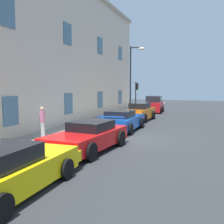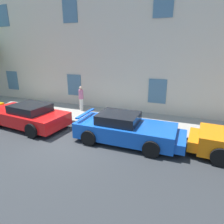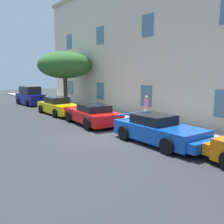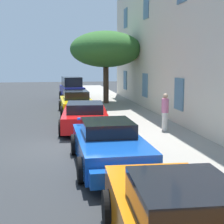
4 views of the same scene
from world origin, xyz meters
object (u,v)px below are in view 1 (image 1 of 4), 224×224
(sportscar_yellow_flank, at_px, (85,138))
(sportscar_white_middle, at_px, (122,121))
(street_lamp, at_px, (135,68))
(pedestrian_admiring, at_px, (42,121))
(traffic_light, at_px, (137,92))
(sportscar_tail_end, at_px, (138,113))
(hatchback_parked, at_px, (154,105))
(sportscar_red_lead, at_px, (14,170))

(sportscar_yellow_flank, xyz_separation_m, sportscar_white_middle, (5.95, 0.17, -0.00))
(sportscar_white_middle, relative_size, street_lamp, 0.76)
(sportscar_yellow_flank, relative_size, pedestrian_admiring, 3.22)
(sportscar_yellow_flank, height_order, sportscar_white_middle, sportscar_white_middle)
(sportscar_white_middle, xyz_separation_m, traffic_light, (9.44, 1.52, 1.66))
(sportscar_white_middle, bearing_deg, sportscar_tail_end, 2.31)
(hatchback_parked, relative_size, street_lamp, 0.56)
(sportscar_white_middle, bearing_deg, pedestrian_admiring, 143.68)
(sportscar_red_lead, relative_size, sportscar_tail_end, 1.06)
(street_lamp, bearing_deg, sportscar_yellow_flank, -173.75)
(pedestrian_admiring, bearing_deg, traffic_light, -6.81)
(sportscar_red_lead, xyz_separation_m, pedestrian_admiring, (6.27, 3.38, 0.40))
(traffic_light, bearing_deg, sportscar_tail_end, -163.76)
(sportscar_red_lead, bearing_deg, street_lamp, 4.82)
(pedestrian_admiring, bearing_deg, sportscar_tail_end, -17.91)
(sportscar_yellow_flank, relative_size, hatchback_parked, 1.45)
(sportscar_red_lead, height_order, traffic_light, traffic_light)
(hatchback_parked, bearing_deg, sportscar_red_lead, -178.76)
(sportscar_red_lead, height_order, street_lamp, street_lamp)
(hatchback_parked, xyz_separation_m, pedestrian_admiring, (-16.50, 2.89, 0.16))
(traffic_light, xyz_separation_m, street_lamp, (-1.50, -0.18, 2.23))
(sportscar_tail_end, height_order, street_lamp, street_lamp)
(sportscar_white_middle, distance_m, traffic_light, 9.70)
(sportscar_tail_end, bearing_deg, pedestrian_admiring, 162.09)
(sportscar_red_lead, bearing_deg, sportscar_tail_end, 1.53)
(sportscar_yellow_flank, height_order, traffic_light, traffic_light)
(hatchback_parked, bearing_deg, pedestrian_admiring, 170.06)
(sportscar_red_lead, height_order, sportscar_yellow_flank, sportscar_red_lead)
(hatchback_parked, distance_m, pedestrian_admiring, 16.75)
(sportscar_red_lead, relative_size, pedestrian_admiring, 3.05)
(sportscar_white_middle, bearing_deg, hatchback_parked, 1.30)
(sportscar_tail_end, xyz_separation_m, traffic_light, (4.56, 1.33, 1.63))
(sportscar_tail_end, relative_size, traffic_light, 1.50)
(traffic_light, bearing_deg, pedestrian_admiring, 173.19)
(hatchback_parked, bearing_deg, traffic_light, 155.62)
(sportscar_white_middle, distance_m, sportscar_tail_end, 4.88)
(sportscar_white_middle, bearing_deg, sportscar_red_lead, -178.83)
(pedestrian_admiring, bearing_deg, sportscar_red_lead, -151.64)
(hatchback_parked, bearing_deg, sportscar_white_middle, -178.70)
(sportscar_tail_end, bearing_deg, traffic_light, 16.24)
(sportscar_yellow_flank, bearing_deg, sportscar_red_lead, -179.49)
(street_lamp, bearing_deg, sportscar_tail_end, -159.41)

